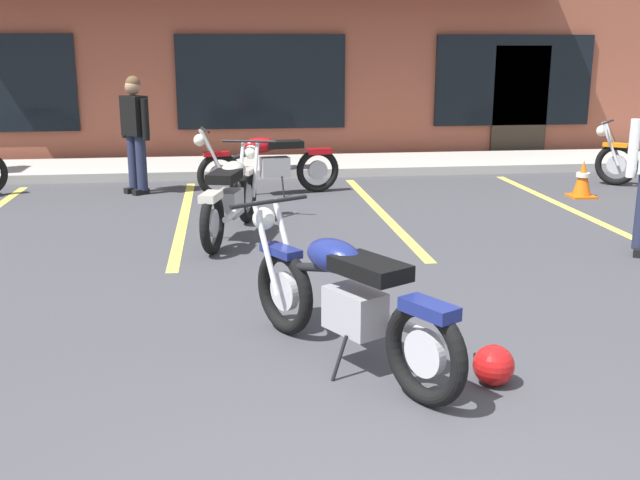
{
  "coord_description": "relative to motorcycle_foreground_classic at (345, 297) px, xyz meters",
  "views": [
    {
      "loc": [
        -0.73,
        -2.24,
        2.04
      ],
      "look_at": [
        0.01,
        3.52,
        0.55
      ],
      "focal_mm": 41.82,
      "sensor_mm": 36.0,
      "label": 1
    }
  ],
  "objects": [
    {
      "name": "helmet_on_pavement",
      "position": [
        0.87,
        -0.45,
        -0.33
      ],
      "size": [
        0.26,
        0.26,
        0.26
      ],
      "color": "#B71414",
      "rests_on": "ground_plane"
    },
    {
      "name": "person_by_back_row",
      "position": [
        -2.0,
        6.35,
        0.49
      ],
      "size": [
        0.47,
        0.51,
        1.68
      ],
      "color": "black",
      "rests_on": "ground_plane"
    },
    {
      "name": "motorcycle_blue_standard",
      "position": [
        -0.14,
        5.99,
        0.0
      ],
      "size": [
        2.1,
        0.77,
        0.98
      ],
      "color": "black",
      "rests_on": "ground_plane"
    },
    {
      "name": "traffic_cone",
      "position": [
        4.26,
        5.24,
        -0.2
      ],
      "size": [
        0.34,
        0.34,
        0.53
      ],
      "color": "orange",
      "rests_on": "ground_plane"
    },
    {
      "name": "motorcycle_foreground_classic",
      "position": [
        0.0,
        0.0,
        0.0
      ],
      "size": [
        1.31,
        1.89,
        0.98
      ],
      "color": "black",
      "rests_on": "ground_plane"
    },
    {
      "name": "brick_storefront_building",
      "position": [
        -0.03,
        12.45,
        1.55
      ],
      "size": [
        18.14,
        6.95,
        4.02
      ],
      "color": "brown",
      "rests_on": "ground_plane"
    },
    {
      "name": "painted_stall_lines",
      "position": [
        -0.03,
        4.64,
        -0.46
      ],
      "size": [
        7.63,
        4.8,
        0.01
      ],
      "color": "#DBCC4C",
      "rests_on": "ground_plane"
    },
    {
      "name": "ground_plane",
      "position": [
        -0.03,
        1.11,
        -0.46
      ],
      "size": [
        80.0,
        80.0,
        0.0
      ],
      "primitive_type": "plane",
      "color": "#3D3D42"
    },
    {
      "name": "sidewalk_kerb",
      "position": [
        -0.03,
        8.24,
        -0.39
      ],
      "size": [
        22.0,
        1.8,
        0.14
      ],
      "primitive_type": "cube",
      "color": "#A8A59E",
      "rests_on": "ground_plane"
    },
    {
      "name": "motorcycle_red_sportbike",
      "position": [
        -0.69,
        3.6,
        0.0
      ],
      "size": [
        0.91,
        2.06,
        0.98
      ],
      "color": "black",
      "rests_on": "ground_plane"
    }
  ]
}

